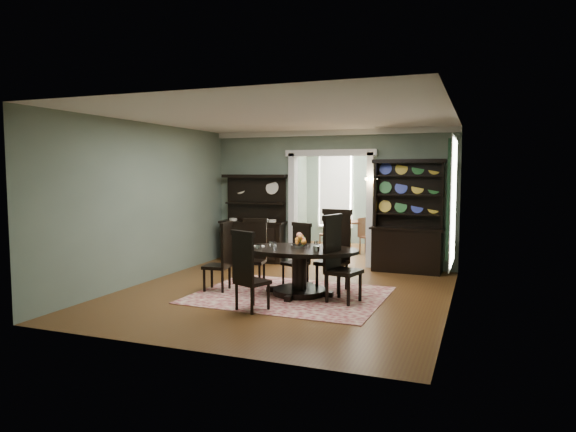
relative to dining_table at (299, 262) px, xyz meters
name	(u,v)px	position (x,y,z in m)	size (l,w,h in m)	color
room	(283,202)	(-0.31, 0.02, 1.02)	(5.51, 6.01, 3.01)	#583817
parlor	(357,193)	(-0.31, 5.51, 0.96)	(3.51, 3.50, 3.01)	#583817
doorway_trim	(331,193)	(-0.31, 2.97, 1.06)	(2.08, 0.25, 2.57)	silver
right_window	(452,201)	(2.38, 0.90, 1.05)	(0.15, 1.47, 2.12)	white
wall_sconce	(372,181)	(0.64, 2.82, 1.33)	(0.27, 0.21, 0.21)	gold
rug	(290,295)	(-0.13, -0.11, -0.55)	(3.12, 2.50, 0.01)	maroon
dining_table	(299,262)	(0.00, 0.00, 0.00)	(2.10, 1.99, 0.80)	black
centerpiece	(299,244)	(-0.02, 0.05, 0.31)	(1.46, 0.94, 0.24)	silver
chair_far_left	(254,250)	(-1.08, 0.54, 0.08)	(0.51, 0.49, 1.21)	black
chair_far_mid	(299,252)	(-0.27, 0.75, 0.05)	(0.54, 0.52, 1.15)	black
chair_far_right	(335,248)	(0.46, 0.57, 0.19)	(0.58, 0.55, 1.43)	black
chair_end_left	(222,255)	(-1.35, -0.22, 0.08)	(0.47, 0.49, 1.22)	black
chair_end_right	(337,256)	(0.72, -0.21, 0.18)	(0.60, 0.62, 1.40)	black
chair_near	(247,269)	(-0.37, -1.27, 0.09)	(0.58, 0.57, 1.22)	black
sideboard	(254,231)	(-2.09, 2.74, 0.15)	(1.57, 0.65, 2.02)	black
welsh_dresser	(408,231)	(1.43, 2.72, 0.29)	(1.52, 0.61, 2.34)	black
parlor_table	(347,232)	(-0.39, 4.77, -0.02)	(0.88, 0.88, 0.81)	#572F18
parlor_chair_left	(329,232)	(-0.85, 4.73, -0.05)	(0.40, 0.40, 0.94)	#572F18
parlor_chair_right	(365,235)	(0.12, 4.67, -0.06)	(0.43, 0.42, 0.92)	#572F18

